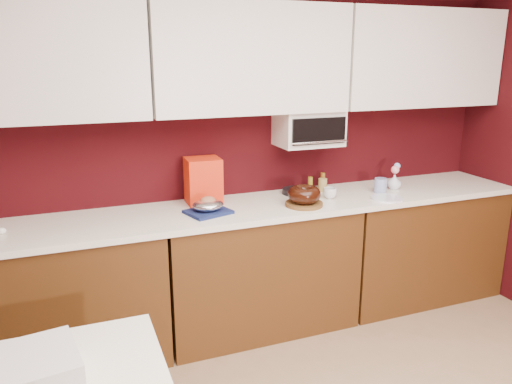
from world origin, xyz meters
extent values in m
cube|color=#34070A|center=(0.00, 2.25, 1.25)|extent=(4.00, 0.02, 2.50)
cube|color=#49290E|center=(-1.33, 1.94, 0.43)|extent=(1.31, 0.58, 0.86)
cube|color=#49290E|center=(0.00, 1.94, 0.43)|extent=(1.31, 0.58, 0.86)
cube|color=#49290E|center=(1.33, 1.94, 0.43)|extent=(1.31, 0.58, 0.86)
cube|color=white|center=(0.00, 1.94, 0.88)|extent=(4.00, 0.62, 0.04)
cube|color=white|center=(-1.33, 2.08, 1.85)|extent=(1.31, 0.33, 0.70)
cube|color=white|center=(0.00, 2.08, 1.85)|extent=(1.31, 0.33, 0.70)
cube|color=white|center=(1.33, 2.08, 1.85)|extent=(1.31, 0.33, 0.70)
cube|color=white|center=(0.45, 2.10, 1.38)|extent=(0.45, 0.30, 0.25)
cube|color=black|center=(0.45, 1.94, 1.38)|extent=(0.40, 0.02, 0.18)
cylinder|color=silver|center=(0.45, 1.93, 1.30)|extent=(0.42, 0.02, 0.02)
cylinder|color=brown|center=(0.28, 1.81, 0.91)|extent=(0.30, 0.30, 0.02)
torus|color=black|center=(0.28, 1.81, 0.98)|extent=(0.28, 0.28, 0.09)
cube|color=navy|center=(-0.37, 1.88, 0.91)|extent=(0.31, 0.28, 0.02)
ellipsoid|color=silver|center=(-0.37, 1.88, 0.96)|extent=(0.21, 0.18, 0.07)
ellipsoid|color=#A6694C|center=(-0.37, 1.88, 0.98)|extent=(0.12, 0.11, 0.07)
cube|color=red|center=(-0.33, 2.12, 1.06)|extent=(0.23, 0.21, 0.31)
cylinder|color=black|center=(0.36, 2.10, 0.92)|extent=(0.25, 0.25, 0.04)
imported|color=silver|center=(0.53, 1.90, 0.95)|extent=(0.10, 0.10, 0.09)
cylinder|color=#1B3B97|center=(0.95, 1.90, 0.95)|extent=(0.12, 0.12, 0.11)
imported|color=silver|center=(1.11, 1.95, 0.96)|extent=(0.10, 0.10, 0.12)
sphere|color=pink|center=(1.11, 1.95, 1.05)|extent=(0.06, 0.06, 0.06)
sphere|color=#9CB2FA|center=(1.14, 1.97, 1.07)|extent=(0.05, 0.05, 0.05)
cylinder|color=white|center=(0.89, 1.74, 0.91)|extent=(0.27, 0.27, 0.01)
cylinder|color=olive|center=(0.49, 2.13, 0.95)|extent=(0.04, 0.04, 0.11)
cylinder|color=#9B8446|center=(0.57, 2.09, 0.95)|extent=(0.08, 0.08, 0.10)
ellipsoid|color=white|center=(-1.56, 1.93, 0.92)|extent=(0.05, 0.04, 0.04)
cube|color=silver|center=(-1.39, 0.62, 0.81)|extent=(0.41, 0.35, 0.13)
cylinder|color=brown|center=(0.61, 2.16, 0.96)|extent=(0.04, 0.04, 0.12)
camera|label=1|loc=(-1.18, -1.06, 1.87)|focal=35.00mm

